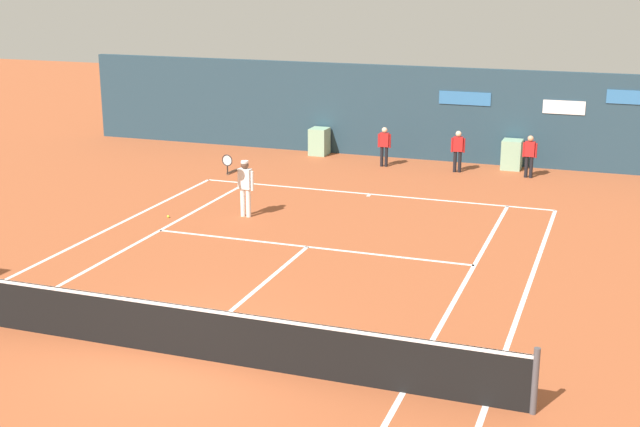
{
  "coord_description": "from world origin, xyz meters",
  "views": [
    {
      "loc": [
        6.93,
        -12.09,
        6.46
      ],
      "look_at": [
        0.25,
        6.6,
        0.8
      ],
      "focal_mm": 48.76,
      "sensor_mm": 36.0,
      "label": 1
    }
  ],
  "objects_px": {
    "ball_kid_right_post": "(530,154)",
    "player_on_baseline": "(244,183)",
    "ball_kid_centre_post": "(458,148)",
    "ball_kid_left_post": "(384,144)",
    "tennis_ball_mid_court": "(168,217)"
  },
  "relations": [
    {
      "from": "ball_kid_right_post",
      "to": "player_on_baseline",
      "type": "bearing_deg",
      "value": 50.27
    },
    {
      "from": "tennis_ball_mid_court",
      "to": "player_on_baseline",
      "type": "bearing_deg",
      "value": 22.47
    },
    {
      "from": "ball_kid_left_post",
      "to": "ball_kid_centre_post",
      "type": "bearing_deg",
      "value": 175.35
    },
    {
      "from": "player_on_baseline",
      "to": "ball_kid_centre_post",
      "type": "height_order",
      "value": "player_on_baseline"
    },
    {
      "from": "ball_kid_right_post",
      "to": "ball_kid_left_post",
      "type": "bearing_deg",
      "value": 3.17
    },
    {
      "from": "player_on_baseline",
      "to": "ball_kid_left_post",
      "type": "height_order",
      "value": "player_on_baseline"
    },
    {
      "from": "player_on_baseline",
      "to": "ball_kid_left_post",
      "type": "distance_m",
      "value": 7.36
    },
    {
      "from": "ball_kid_left_post",
      "to": "player_on_baseline",
      "type": "bearing_deg",
      "value": 70.67
    },
    {
      "from": "player_on_baseline",
      "to": "ball_kid_right_post",
      "type": "bearing_deg",
      "value": -127.13
    },
    {
      "from": "ball_kid_right_post",
      "to": "ball_kid_centre_post",
      "type": "xyz_separation_m",
      "value": [
        -2.28,
        0.0,
        0.0
      ]
    },
    {
      "from": "player_on_baseline",
      "to": "ball_kid_right_post",
      "type": "relative_size",
      "value": 1.31
    },
    {
      "from": "player_on_baseline",
      "to": "ball_kid_left_post",
      "type": "relative_size",
      "value": 1.34
    },
    {
      "from": "ball_kid_centre_post",
      "to": "player_on_baseline",
      "type": "bearing_deg",
      "value": 51.8
    },
    {
      "from": "ball_kid_centre_post",
      "to": "tennis_ball_mid_court",
      "type": "xyz_separation_m",
      "value": [
        -6.23,
        -7.9,
        -0.75
      ]
    },
    {
      "from": "ball_kid_right_post",
      "to": "tennis_ball_mid_court",
      "type": "distance_m",
      "value": 11.63
    }
  ]
}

